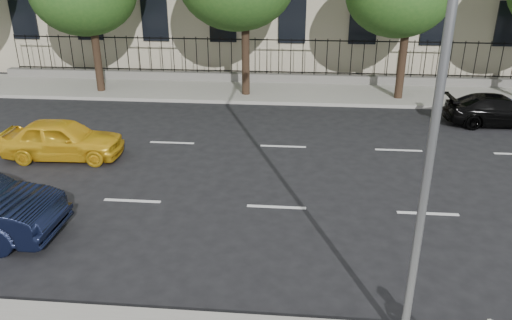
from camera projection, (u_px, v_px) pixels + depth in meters
The scene contains 7 objects.
ground at pixel (271, 260), 11.19m from camera, with size 120.00×120.00×0.00m, color black.
far_sidewalk at pixel (289, 92), 23.99m from camera, with size 60.00×4.00×0.15m, color gray.
lane_markings at pixel (280, 173), 15.54m from camera, with size 49.60×4.62×0.01m, color silver, non-canonical shape.
iron_fence at pixel (290, 72), 25.32m from camera, with size 30.00×0.50×2.20m.
street_light at pixel (436, 44), 7.35m from camera, with size 0.25×3.32×8.05m.
yellow_taxi at pixel (63, 139), 16.40m from camera, with size 1.57×3.91×1.33m, color yellow.
black_sedan at pixel (498, 110), 19.56m from camera, with size 1.67×4.10×1.19m, color black.
Camera 1 is at (0.52, -9.40, 6.46)m, focal length 35.00 mm.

